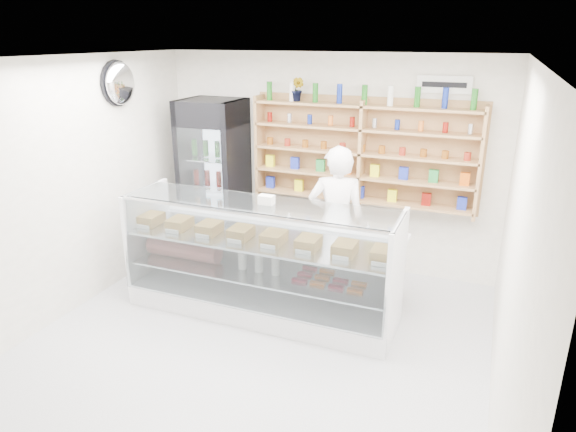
% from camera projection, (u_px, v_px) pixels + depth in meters
% --- Properties ---
extents(room, '(5.00, 5.00, 5.00)m').
position_uv_depth(room, '(241.00, 223.00, 4.59)').
color(room, silver).
rests_on(room, ground).
extents(display_counter, '(3.03, 0.90, 1.32)m').
position_uv_depth(display_counter, '(262.00, 282.00, 5.78)').
color(display_counter, white).
rests_on(display_counter, floor).
extents(shop_worker, '(0.76, 0.60, 1.83)m').
position_uv_depth(shop_worker, '(336.00, 222.00, 6.03)').
color(shop_worker, white).
rests_on(shop_worker, floor).
extents(drinks_cooler, '(0.81, 0.78, 2.20)m').
position_uv_depth(drinks_cooler, '(215.00, 180.00, 7.09)').
color(drinks_cooler, black).
rests_on(drinks_cooler, floor).
extents(wall_shelving, '(2.84, 0.28, 1.33)m').
position_uv_depth(wall_shelving, '(362.00, 153.00, 6.40)').
color(wall_shelving, '#AE8352').
rests_on(wall_shelving, back_wall).
extents(potted_plant, '(0.20, 0.17, 0.30)m').
position_uv_depth(potted_plant, '(298.00, 89.00, 6.45)').
color(potted_plant, '#1E6626').
rests_on(potted_plant, wall_shelving).
extents(security_mirror, '(0.15, 0.50, 0.50)m').
position_uv_depth(security_mirror, '(120.00, 83.00, 6.06)').
color(security_mirror, silver).
rests_on(security_mirror, left_wall).
extents(wall_sign, '(0.62, 0.03, 0.20)m').
position_uv_depth(wall_sign, '(444.00, 85.00, 5.91)').
color(wall_sign, white).
rests_on(wall_sign, back_wall).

